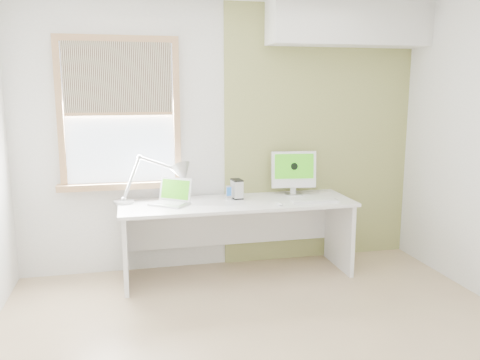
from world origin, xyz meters
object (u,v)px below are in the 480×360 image
object	(u,v)px
desk	(236,220)
external_drive	(237,189)
imac	(294,170)
desk_lamp	(171,177)
laptop	(172,198)

from	to	relation	value
desk	external_drive	size ratio (longest dim) A/B	11.69
external_drive	imac	size ratio (longest dim) A/B	0.42
desk_lamp	laptop	distance (m)	0.21
desk	desk_lamp	bearing A→B (deg)	170.34
desk_lamp	imac	distance (m)	1.22
laptop	external_drive	world-z (taller)	laptop
laptop	imac	xyz separation A→B (m)	(1.23, 0.13, 0.19)
external_drive	imac	bearing A→B (deg)	4.81
desk_lamp	external_drive	bearing A→B (deg)	-2.54
external_drive	imac	xyz separation A→B (m)	(0.59, 0.05, 0.15)
desk_lamp	imac	xyz separation A→B (m)	(1.22, 0.02, 0.01)
desk	imac	world-z (taller)	imac
desk	laptop	distance (m)	0.66
laptop	imac	world-z (taller)	imac
laptop	external_drive	xyz separation A→B (m)	(0.64, 0.08, 0.04)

